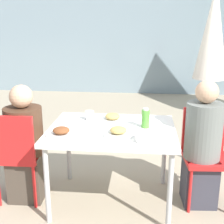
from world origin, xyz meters
name	(u,v)px	position (x,y,z in m)	size (l,w,h in m)	color
ground_plane	(112,200)	(0.00, 0.00, 0.00)	(24.00, 24.00, 0.00)	tan
building_facade	(133,28)	(0.00, 4.73, 1.50)	(10.00, 0.20, 3.00)	gray
dining_table	(112,135)	(0.00, 0.00, 0.67)	(1.13, 0.88, 0.74)	white
chair_left	(17,151)	(-0.86, -0.10, 0.52)	(0.41, 0.41, 0.88)	red
person_left	(25,147)	(-0.81, -0.02, 0.52)	(0.35, 0.35, 1.12)	#473D33
chair_right	(205,148)	(0.86, 0.14, 0.52)	(0.43, 0.43, 0.88)	red
person_right	(202,148)	(0.81, 0.06, 0.56)	(0.33, 0.33, 1.17)	#383842
closed_umbrella	(212,39)	(0.99, 0.90, 1.47)	(0.37, 0.37, 2.06)	#333333
plate_0	(113,118)	(-0.02, 0.22, 0.76)	(0.26, 0.26, 0.07)	white
plate_1	(118,132)	(0.07, -0.16, 0.76)	(0.26, 0.26, 0.07)	white
plate_2	(61,132)	(-0.41, -0.22, 0.76)	(0.26, 0.26, 0.07)	white
bottle	(146,118)	(0.30, 0.05, 0.82)	(0.07, 0.07, 0.18)	#51A338
drinking_cup	(90,115)	(-0.24, 0.21, 0.78)	(0.08, 0.08, 0.09)	white
salad_bowl	(147,138)	(0.31, -0.29, 0.76)	(0.19, 0.19, 0.05)	white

